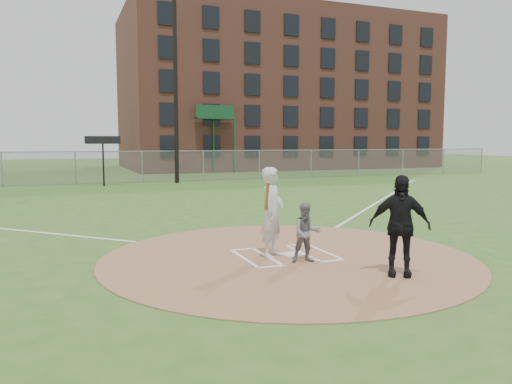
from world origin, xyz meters
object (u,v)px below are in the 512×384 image
object	(u,v)px
umpire	(399,225)
batter_at_plate	(272,212)
home_plate	(293,255)
catcher	(306,233)

from	to	relation	value
umpire	batter_at_plate	xyz separation A→B (m)	(-1.67, 2.34, 0.03)
home_plate	batter_at_plate	xyz separation A→B (m)	(-0.49, 0.04, 1.00)
batter_at_plate	catcher	bearing A→B (deg)	-56.96
umpire	batter_at_plate	distance (m)	2.88
home_plate	catcher	size ratio (longest dim) A/B	0.36
catcher	batter_at_plate	xyz separation A→B (m)	(-0.48, 0.74, 0.38)
umpire	batter_at_plate	size ratio (longest dim) A/B	0.97
home_plate	catcher	world-z (taller)	catcher
catcher	batter_at_plate	distance (m)	0.96
home_plate	batter_at_plate	size ratio (longest dim) A/B	0.23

